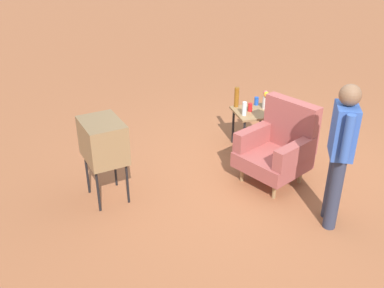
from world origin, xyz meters
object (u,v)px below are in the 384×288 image
(person_standing, at_px, (341,148))
(bottle_short_clear, at_px, (244,109))
(bottle_tall_amber, at_px, (237,97))
(soda_can_red, at_px, (250,107))
(flower_vase, at_px, (266,99))
(side_table, at_px, (253,117))
(soda_can_blue, at_px, (256,101))
(armchair, at_px, (279,146))
(tv_on_stand, at_px, (103,141))

(person_standing, distance_m, bottle_short_clear, 1.88)
(bottle_tall_amber, xyz_separation_m, soda_can_red, (0.22, 0.13, -0.09))
(bottle_tall_amber, xyz_separation_m, bottle_short_clear, (0.34, -0.01, -0.05))
(person_standing, bearing_deg, flower_vase, 178.65)
(person_standing, bearing_deg, side_table, -175.48)
(side_table, relative_size, bottle_short_clear, 2.96)
(soda_can_red, bearing_deg, person_standing, 6.10)
(side_table, bearing_deg, person_standing, 4.52)
(bottle_short_clear, bearing_deg, soda_can_blue, 135.09)
(side_table, distance_m, soda_can_red, 0.16)
(armchair, bearing_deg, bottle_tall_amber, -172.87)
(side_table, height_order, soda_can_red, soda_can_red)
(tv_on_stand, xyz_separation_m, flower_vase, (-0.85, 2.42, -0.04))
(tv_on_stand, xyz_separation_m, soda_can_blue, (-1.02, 2.35, -0.13))
(tv_on_stand, bearing_deg, soda_can_red, 110.62)
(person_standing, xyz_separation_m, bottle_tall_amber, (-2.17, -0.34, -0.20))
(bottle_tall_amber, bearing_deg, soda_can_blue, 87.05)
(soda_can_blue, distance_m, flower_vase, 0.20)
(bottle_tall_amber, distance_m, bottle_short_clear, 0.34)
(tv_on_stand, distance_m, flower_vase, 2.56)
(flower_vase, bearing_deg, person_standing, -1.35)
(side_table, bearing_deg, soda_can_red, -105.12)
(soda_can_red, bearing_deg, flower_vase, 98.67)
(tv_on_stand, height_order, bottle_tall_amber, tv_on_stand)
(soda_can_red, xyz_separation_m, flower_vase, (-0.04, 0.26, 0.09))
(bottle_tall_amber, xyz_separation_m, soda_can_blue, (0.02, 0.32, -0.09))
(person_standing, height_order, soda_can_red, person_standing)
(tv_on_stand, bearing_deg, person_standing, 64.41)
(side_table, xyz_separation_m, person_standing, (1.93, 0.15, 0.43))
(tv_on_stand, relative_size, soda_can_blue, 8.44)
(tv_on_stand, relative_size, bottle_short_clear, 5.15)
(person_standing, height_order, bottle_short_clear, person_standing)
(person_standing, bearing_deg, tv_on_stand, -115.59)
(bottle_short_clear, bearing_deg, person_standing, 10.63)
(soda_can_blue, xyz_separation_m, soda_can_red, (0.21, -0.19, 0.00))
(soda_can_red, bearing_deg, armchair, 1.00)
(bottle_tall_amber, relative_size, soda_can_red, 2.46)
(person_standing, relative_size, bottle_tall_amber, 5.47)
(tv_on_stand, bearing_deg, bottle_short_clear, 109.02)
(person_standing, height_order, flower_vase, person_standing)
(armchair, distance_m, tv_on_stand, 2.20)
(armchair, distance_m, soda_can_red, 0.97)
(bottle_tall_amber, bearing_deg, side_table, 37.91)
(armchair, height_order, bottle_short_clear, armchair)
(armchair, height_order, flower_vase, armchair)
(armchair, bearing_deg, tv_on_stand, -93.68)
(armchair, distance_m, person_standing, 1.11)
(armchair, height_order, tv_on_stand, armchair)
(bottle_short_clear, height_order, flower_vase, flower_vase)
(armchair, bearing_deg, person_standing, 10.89)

